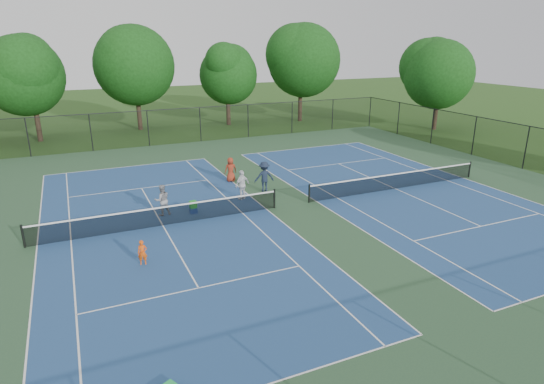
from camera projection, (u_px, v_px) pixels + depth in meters
name	position (u px, v px, depth m)	size (l,w,h in m)	color
ground	(292.00, 205.00, 24.73)	(140.00, 140.00, 0.00)	#234716
court_pad	(292.00, 205.00, 24.73)	(36.00, 36.00, 0.01)	#2A4B32
tennis_court_left	(163.00, 224.00, 21.97)	(12.00, 23.83, 1.07)	navy
tennis_court_right	(396.00, 187.00, 27.42)	(12.00, 23.83, 1.07)	navy
perimeter_fence	(292.00, 177.00, 24.22)	(36.08, 36.08, 3.02)	black
tree_back_a	(29.00, 71.00, 38.50)	(6.80, 6.80, 9.15)	#2D2116
tree_back_b	(134.00, 61.00, 43.55)	(7.60, 7.60, 10.03)	#2D2116
tree_back_c	(227.00, 71.00, 46.54)	(6.00, 6.00, 8.40)	#2D2116
tree_back_d	(301.00, 57.00, 48.36)	(7.80, 7.80, 10.37)	#2D2116
tree_side_e	(440.00, 70.00, 43.93)	(6.60, 6.60, 8.87)	#2D2116
child_player	(142.00, 253.00, 18.07)	(0.38, 0.25, 1.04)	#F45410
instructor	(162.00, 200.00, 23.10)	(0.80, 0.62, 1.64)	gray
bystander_a	(242.00, 185.00, 25.44)	(0.99, 0.41, 1.70)	white
bystander_b	(264.00, 177.00, 26.75)	(1.17, 0.67, 1.81)	#192438
bystander_c	(231.00, 170.00, 28.71)	(0.76, 0.49, 1.55)	maroon
ball_crate	(193.00, 210.00, 23.57)	(0.38, 0.30, 0.30)	navy
ball_hopper	(193.00, 204.00, 23.46)	(0.34, 0.28, 0.37)	green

